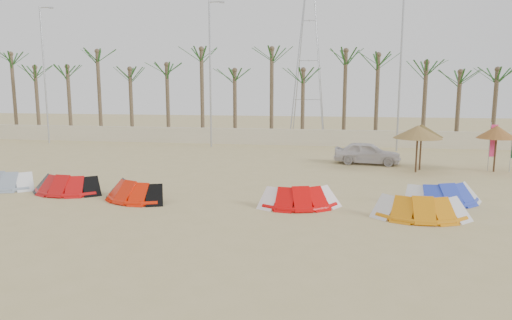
% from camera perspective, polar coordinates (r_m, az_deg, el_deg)
% --- Properties ---
extents(ground, '(120.00, 120.00, 0.00)m').
position_cam_1_polar(ground, '(15.44, -3.87, -8.23)').
color(ground, tan).
rests_on(ground, ground).
extents(boundary_wall, '(60.00, 0.30, 1.30)m').
position_cam_1_polar(boundary_wall, '(36.70, 4.30, 2.86)').
color(boundary_wall, beige).
rests_on(boundary_wall, ground).
extents(palm_line, '(52.00, 4.00, 7.70)m').
position_cam_1_polar(palm_line, '(37.97, 5.66, 11.80)').
color(palm_line, brown).
rests_on(palm_line, ground).
extents(lamp_a, '(1.25, 0.14, 11.00)m').
position_cam_1_polar(lamp_a, '(41.61, -24.90, 9.84)').
color(lamp_a, '#A5A8AD').
rests_on(lamp_a, ground).
extents(lamp_b, '(1.25, 0.14, 11.00)m').
position_cam_1_polar(lamp_b, '(35.63, -5.69, 10.90)').
color(lamp_b, '#A5A8AD').
rests_on(lamp_b, ground).
extents(lamp_c, '(1.25, 0.14, 11.00)m').
position_cam_1_polar(lamp_c, '(34.63, 17.65, 10.58)').
color(lamp_c, '#A5A8AD').
rests_on(lamp_c, ground).
extents(pylon, '(3.00, 3.00, 14.00)m').
position_cam_1_polar(pylon, '(42.64, 6.42, 2.81)').
color(pylon, '#A5A8AD').
rests_on(pylon, ground).
extents(kite_grey, '(3.20, 1.66, 0.90)m').
position_cam_1_polar(kite_grey, '(24.02, -28.77, -2.07)').
color(kite_grey, '#8290A1').
rests_on(kite_grey, ground).
extents(kite_red_left, '(3.23, 1.67, 0.90)m').
position_cam_1_polar(kite_red_left, '(21.74, -22.25, -2.68)').
color(kite_red_left, '#BC0C0C').
rests_on(kite_red_left, ground).
extents(kite_red_mid, '(3.40, 2.42, 0.90)m').
position_cam_1_polar(kite_red_mid, '(19.53, -14.75, -3.57)').
color(kite_red_mid, red).
rests_on(kite_red_mid, ground).
extents(kite_red_right, '(3.36, 2.20, 0.90)m').
position_cam_1_polar(kite_red_right, '(17.96, 5.56, -4.41)').
color(kite_red_right, red).
rests_on(kite_red_right, ground).
extents(kite_orange, '(3.25, 1.57, 0.90)m').
position_cam_1_polar(kite_orange, '(17.38, 19.77, -5.36)').
color(kite_orange, orange).
rests_on(kite_orange, ground).
extents(kite_blue, '(3.62, 2.51, 0.90)m').
position_cam_1_polar(kite_blue, '(19.90, 22.22, -3.72)').
color(kite_blue, '#273DBE').
rests_on(kite_blue, ground).
extents(parasol_left, '(2.30, 2.30, 2.57)m').
position_cam_1_polar(parasol_left, '(27.01, 20.00, 3.47)').
color(parasol_left, '#4C331E').
rests_on(parasol_left, ground).
extents(parasol_mid, '(2.61, 2.61, 2.57)m').
position_cam_1_polar(parasol_mid, '(26.16, 19.57, 3.32)').
color(parasol_mid, '#4C331E').
rests_on(parasol_mid, ground).
extents(parasol_right, '(2.07, 2.07, 2.55)m').
position_cam_1_polar(parasol_right, '(28.06, 27.88, 3.10)').
color(parasol_right, '#4C331E').
rests_on(parasol_right, ground).
extents(flag_pink, '(0.44, 0.14, 2.73)m').
position_cam_1_polar(flag_pink, '(28.20, 27.51, 1.98)').
color(flag_pink, '#A5A8AD').
rests_on(flag_pink, ground).
extents(car, '(4.10, 2.07, 1.34)m').
position_cam_1_polar(car, '(28.42, 13.73, 0.86)').
color(car, silver).
rests_on(car, ground).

